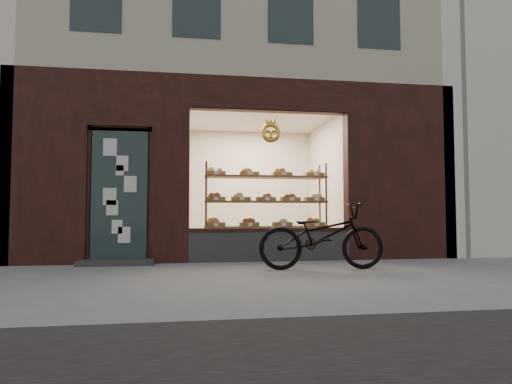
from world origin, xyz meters
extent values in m
plane|color=slate|center=(0.00, 0.00, 0.00)|extent=(90.00, 90.00, 0.00)
cube|color=#2A2D2B|center=(0.45, 2.12, 0.28)|extent=(2.70, 0.25, 0.55)
cube|color=#ACA18E|center=(0.00, 5.50, 6.05)|extent=(7.20, 7.00, 5.90)
cube|color=#233033|center=(-2.00, 2.06, 1.10)|extent=(0.90, 0.04, 2.15)
cube|color=#2A2D2B|center=(-2.00, 1.90, 0.04)|extent=(1.15, 0.35, 0.08)
torus|color=yellow|center=(0.45, 2.02, 2.15)|extent=(0.33, 0.07, 0.33)
cube|color=brown|center=(0.45, 2.55, 0.05)|extent=(2.20, 0.45, 0.04)
cube|color=brown|center=(0.45, 2.55, 0.55)|extent=(2.20, 0.45, 0.03)
cube|color=brown|center=(0.45, 2.55, 1.00)|extent=(2.20, 0.45, 0.04)
cube|color=brown|center=(0.45, 2.55, 1.45)|extent=(2.20, 0.45, 0.04)
cylinder|color=brown|center=(-0.62, 2.35, 0.85)|extent=(0.04, 0.04, 1.70)
cylinder|color=brown|center=(1.52, 2.35, 0.85)|extent=(0.04, 0.04, 1.70)
cylinder|color=brown|center=(-0.62, 2.75, 0.85)|extent=(0.04, 0.04, 1.70)
cylinder|color=brown|center=(1.52, 2.75, 0.85)|extent=(0.04, 0.04, 1.70)
cube|color=brown|center=(-0.45, 2.55, 0.60)|extent=(0.34, 0.24, 0.07)
sphere|color=#BB7C46|center=(-0.45, 2.55, 0.69)|extent=(0.11, 0.11, 0.11)
cube|color=white|center=(-0.45, 2.36, 0.60)|extent=(0.07, 0.01, 0.05)
cube|color=brown|center=(0.15, 2.55, 0.60)|extent=(0.34, 0.24, 0.07)
sphere|color=brown|center=(0.15, 2.55, 0.69)|extent=(0.11, 0.11, 0.11)
cube|color=white|center=(0.15, 2.36, 0.60)|extent=(0.08, 0.01, 0.05)
cube|color=brown|center=(0.75, 2.55, 0.60)|extent=(0.34, 0.24, 0.07)
sphere|color=#EDBD85|center=(0.75, 2.55, 0.69)|extent=(0.11, 0.11, 0.11)
cube|color=white|center=(0.75, 2.36, 0.60)|extent=(0.07, 0.01, 0.05)
cube|color=brown|center=(1.35, 2.55, 0.60)|extent=(0.34, 0.24, 0.07)
sphere|color=#BB7C46|center=(1.35, 2.55, 0.69)|extent=(0.11, 0.11, 0.11)
cube|color=white|center=(1.35, 2.36, 0.60)|extent=(0.08, 0.01, 0.05)
cube|color=brown|center=(-0.45, 2.55, 1.05)|extent=(0.34, 0.24, 0.07)
sphere|color=brown|center=(-0.45, 2.55, 1.14)|extent=(0.11, 0.11, 0.11)
cube|color=white|center=(-0.45, 2.36, 1.05)|extent=(0.07, 0.01, 0.06)
cube|color=brown|center=(0.00, 2.55, 1.05)|extent=(0.34, 0.24, 0.07)
sphere|color=#EDBD85|center=(0.00, 2.55, 1.14)|extent=(0.11, 0.11, 0.11)
cube|color=white|center=(0.00, 2.36, 1.05)|extent=(0.07, 0.01, 0.06)
cube|color=brown|center=(0.45, 2.55, 1.05)|extent=(0.34, 0.24, 0.07)
sphere|color=#BB7C46|center=(0.45, 2.55, 1.14)|extent=(0.11, 0.11, 0.11)
cube|color=white|center=(0.45, 2.36, 1.05)|extent=(0.07, 0.01, 0.06)
cube|color=brown|center=(0.90, 2.55, 1.05)|extent=(0.34, 0.24, 0.07)
sphere|color=brown|center=(0.90, 2.55, 1.14)|extent=(0.11, 0.11, 0.11)
cube|color=white|center=(0.90, 2.36, 1.05)|extent=(0.07, 0.01, 0.06)
cube|color=brown|center=(1.35, 2.55, 1.05)|extent=(0.34, 0.24, 0.07)
sphere|color=#EDBD85|center=(1.35, 2.55, 1.14)|extent=(0.11, 0.11, 0.11)
cube|color=white|center=(1.35, 2.36, 1.05)|extent=(0.08, 0.01, 0.06)
cube|color=brown|center=(-0.45, 2.55, 1.50)|extent=(0.34, 0.24, 0.07)
sphere|color=#EDBD85|center=(-0.45, 2.55, 1.59)|extent=(0.11, 0.11, 0.11)
cube|color=white|center=(-0.45, 2.36, 1.50)|extent=(0.07, 0.01, 0.06)
cube|color=brown|center=(0.15, 2.55, 1.50)|extent=(0.34, 0.24, 0.07)
sphere|color=#BB7C46|center=(0.15, 2.55, 1.59)|extent=(0.11, 0.11, 0.11)
cube|color=white|center=(0.15, 2.36, 1.50)|extent=(0.08, 0.01, 0.06)
cube|color=brown|center=(0.75, 2.55, 1.50)|extent=(0.34, 0.24, 0.07)
sphere|color=brown|center=(0.75, 2.55, 1.59)|extent=(0.11, 0.11, 0.11)
cube|color=white|center=(0.75, 2.36, 1.50)|extent=(0.07, 0.01, 0.06)
cube|color=brown|center=(1.35, 2.55, 1.50)|extent=(0.34, 0.24, 0.07)
sphere|color=#EDBD85|center=(1.35, 2.55, 1.59)|extent=(0.11, 0.11, 0.11)
cube|color=white|center=(1.35, 2.36, 1.50)|extent=(0.08, 0.01, 0.06)
imported|color=black|center=(1.01, 1.00, 0.48)|extent=(1.84, 0.72, 0.95)
camera|label=1|loc=(-0.72, -4.55, 0.82)|focal=28.00mm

